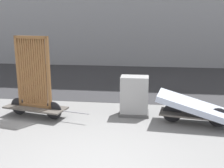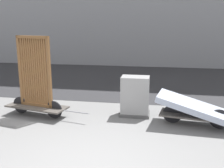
% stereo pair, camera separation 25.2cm
% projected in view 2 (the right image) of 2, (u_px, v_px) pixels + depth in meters
% --- Properties ---
extents(road_strip, '(56.00, 7.04, 0.01)m').
position_uv_depth(road_strip, '(131.00, 79.00, 11.40)').
color(road_strip, '#2D2D30').
rests_on(road_strip, ground_plane).
extents(bike_cart_with_bedframe, '(2.36, 0.92, 2.10)m').
position_uv_depth(bike_cart_with_bedframe, '(36.00, 88.00, 6.80)').
color(bike_cart_with_bedframe, '#4C4742').
rests_on(bike_cart_with_bedframe, ground_plane).
extents(bike_cart_with_mattress, '(2.48, 1.17, 0.75)m').
position_uv_depth(bike_cart_with_mattress, '(196.00, 109.00, 6.21)').
color(bike_cart_with_mattress, '#4C4742').
rests_on(bike_cart_with_mattress, ground_plane).
extents(utility_cabinet, '(0.78, 0.53, 1.05)m').
position_uv_depth(utility_cabinet, '(135.00, 98.00, 6.90)').
color(utility_cabinet, '#4C4C4C').
rests_on(utility_cabinet, ground_plane).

